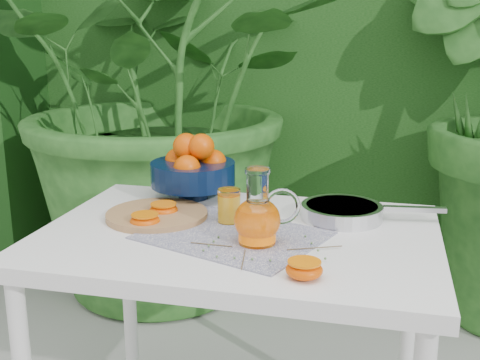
% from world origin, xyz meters
% --- Properties ---
extents(hedge_backdrop, '(8.00, 1.65, 2.50)m').
position_xyz_m(hedge_backdrop, '(0.06, 2.06, 1.19)').
color(hedge_backdrop, '#174313').
rests_on(hedge_backdrop, ground).
extents(potted_plant_left, '(2.41, 2.41, 2.01)m').
position_xyz_m(potted_plant_left, '(-0.71, 1.19, 1.01)').
color(potted_plant_left, '#22541C').
rests_on(potted_plant_left, ground).
extents(white_table, '(1.00, 0.70, 0.75)m').
position_xyz_m(white_table, '(-0.09, -0.04, 0.67)').
color(white_table, white).
rests_on(white_table, ground).
extents(placemat, '(0.50, 0.45, 0.00)m').
position_xyz_m(placemat, '(-0.10, -0.08, 0.75)').
color(placemat, '#0C0F47').
rests_on(placemat, white_table).
extents(cutting_board, '(0.35, 0.35, 0.02)m').
position_xyz_m(cutting_board, '(-0.33, 0.01, 0.76)').
color(cutting_board, '#A27149').
rests_on(cutting_board, white_table).
extents(fruit_bowl, '(0.26, 0.26, 0.20)m').
position_xyz_m(fruit_bowl, '(-0.29, 0.22, 0.84)').
color(fruit_bowl, black).
rests_on(fruit_bowl, white_table).
extents(juice_pitcher, '(0.17, 0.13, 0.18)m').
position_xyz_m(juice_pitcher, '(-0.02, -0.12, 0.82)').
color(juice_pitcher, white).
rests_on(juice_pitcher, white_table).
extents(juice_tumbler, '(0.08, 0.08, 0.09)m').
position_xyz_m(juice_tumbler, '(-0.13, 0.02, 0.80)').
color(juice_tumbler, white).
rests_on(juice_tumbler, white_table).
extents(saute_pan, '(0.39, 0.24, 0.04)m').
position_xyz_m(saute_pan, '(0.16, 0.12, 0.77)').
color(saute_pan, silver).
rests_on(saute_pan, white_table).
extents(orange_halves, '(0.54, 0.41, 0.04)m').
position_xyz_m(orange_halves, '(-0.18, -0.11, 0.77)').
color(orange_halves, '#E94E02').
rests_on(orange_halves, white_table).
extents(thyme_sprigs, '(0.35, 0.23, 0.01)m').
position_xyz_m(thyme_sprigs, '(-0.01, -0.17, 0.76)').
color(thyme_sprigs, brown).
rests_on(thyme_sprigs, white_table).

